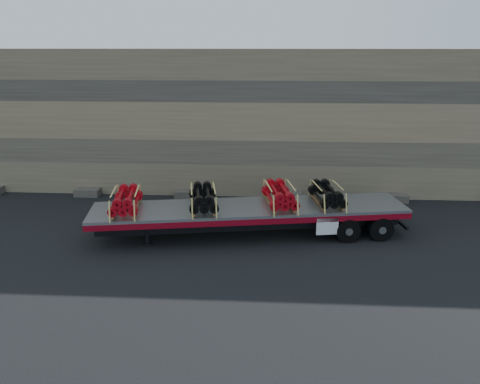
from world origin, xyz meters
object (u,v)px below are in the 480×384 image
(trailer, at_px, (249,221))
(bundle_front, at_px, (126,201))
(bundle_midrear, at_px, (280,196))
(bundle_midfront, at_px, (203,199))
(bundle_rear, at_px, (327,195))

(trailer, relative_size, bundle_front, 5.76)
(bundle_midrear, bearing_deg, bundle_midfront, 180.00)
(bundle_midfront, distance_m, bundle_rear, 4.83)
(bundle_rear, bearing_deg, bundle_midrear, 180.00)
(bundle_midfront, distance_m, bundle_midrear, 2.95)
(bundle_midfront, height_order, bundle_rear, bundle_midfront)
(bundle_midrear, xyz_separation_m, bundle_rear, (1.85, 0.32, -0.03))
(bundle_midfront, xyz_separation_m, bundle_rear, (4.76, 0.81, -0.01))
(trailer, bearing_deg, bundle_midfront, -180.00)
(bundle_front, xyz_separation_m, bundle_rear, (7.60, 1.30, -0.01))
(bundle_midfront, bearing_deg, bundle_rear, -0.00)
(bundle_midfront, bearing_deg, bundle_front, 180.00)
(trailer, height_order, bundle_midfront, bundle_midfront)
(bundle_midfront, xyz_separation_m, bundle_midrear, (2.91, 0.50, 0.01))
(trailer, bearing_deg, bundle_front, -180.00)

